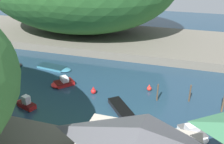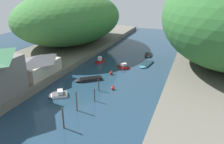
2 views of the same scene
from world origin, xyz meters
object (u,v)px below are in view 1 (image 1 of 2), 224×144
Objects in this scene: boat_navy_launch at (123,111)px; boat_cabin_cruiser at (25,103)px; boat_small_dinghy at (194,133)px; boat_open_rowboat at (11,65)px; channel_buoy_far at (93,91)px; boat_red_skiff at (62,83)px; channel_buoy_near at (149,88)px; boat_moored_right at (56,68)px.

boat_navy_launch is 13.02m from boat_cabin_cruiser.
boat_navy_launch is (1.94, 8.71, -0.05)m from boat_small_dinghy.
channel_buoy_far is (-5.09, -18.32, 0.24)m from boat_open_rowboat.
boat_red_skiff reaches higher than boat_small_dinghy.
boat_small_dinghy is at bearing -143.66° from channel_buoy_near.
channel_buoy_far is at bearing -33.18° from boat_cabin_cruiser.
boat_red_skiff is 5.74m from channel_buoy_far.
boat_cabin_cruiser is 7.27m from boat_red_skiff.
boat_moored_right is at bearing 80.22° from channel_buoy_near.
boat_small_dinghy is at bearing -157.41° from boat_red_skiff.
boat_small_dinghy is at bearing 70.97° from boat_moored_right.
boat_small_dinghy reaches higher than boat_moored_right.
boat_open_rowboat is at bearing 62.29° from boat_cabin_cruiser.
boat_navy_launch is 1.65× the size of boat_cabin_cruiser.
channel_buoy_far reaches higher than channel_buoy_near.
boat_small_dinghy is 1.06× the size of boat_red_skiff.
boat_red_skiff is at bearing 45.28° from boat_moored_right.
boat_moored_right is at bearing 28.55° from boat_cabin_cruiser.
channel_buoy_near reaches higher than boat_open_rowboat.
boat_red_skiff reaches higher than boat_navy_launch.
boat_navy_launch is 18.12m from boat_moored_right.
boat_moored_right is 12.56m from boat_cabin_cruiser.
boat_moored_right is at bearing -61.40° from boat_small_dinghy.
boat_moored_right is (11.86, 23.86, -0.16)m from boat_small_dinghy.
boat_navy_launch is 1.45× the size of boat_red_skiff.
boat_open_rowboat is 1.35× the size of boat_cabin_cruiser.
boat_small_dinghy reaches higher than boat_navy_launch.
boat_open_rowboat is (8.68, 23.73, -0.10)m from boat_navy_launch.
boat_red_skiff is (6.58, 19.76, 0.04)m from boat_small_dinghy.
boat_navy_launch is at bearing 64.20° from boat_moored_right.
boat_open_rowboat is at bearing 86.13° from channel_buoy_near.
boat_cabin_cruiser is (-12.33, -2.36, 0.31)m from boat_moored_right.
boat_red_skiff is at bearing 3.86° from boat_cabin_cruiser.
boat_open_rowboat is 4.46× the size of channel_buoy_near.
boat_red_skiff is (-4.04, -12.68, 0.19)m from boat_open_rowboat.
boat_open_rowboat is at bearing 74.46° from channel_buoy_far.
boat_red_skiff is at bearing 99.79° from channel_buoy_near.
channel_buoy_far reaches higher than boat_moored_right.
boat_red_skiff is at bearing -53.41° from boat_small_dinghy.
boat_moored_right is 1.44× the size of boat_open_rowboat.
boat_small_dinghy is 11.01m from channel_buoy_near.
boat_navy_launch is at bearing -161.77° from boat_red_skiff.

